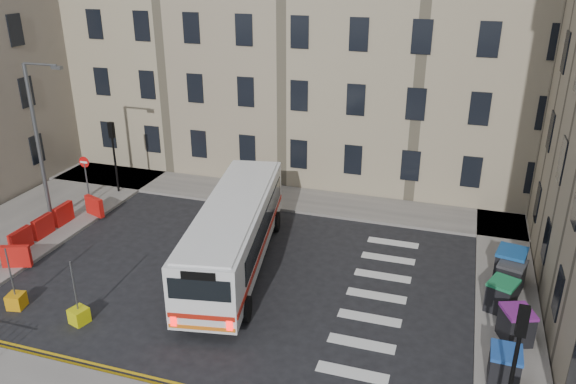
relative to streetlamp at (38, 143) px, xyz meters
The scene contains 18 objects.
ground 13.85m from the streetlamp, ahead, with size 120.00×120.00×0.00m, color black.
pavement_north 10.52m from the streetlamp, 43.32° to the left, with size 36.00×3.20×0.15m, color slate.
pavement_east 22.50m from the streetlamp, ahead, with size 2.40×26.00×0.15m, color slate.
pavement_west 4.49m from the streetlamp, 135.00° to the right, with size 6.00×22.00×0.15m, color slate.
terrace_north 15.38m from the streetlamp, 66.04° to the left, with size 38.30×10.80×17.20m.
traffic_light_east 22.91m from the streetlamp, 19.15° to the right, with size 0.28×0.22×4.10m.
traffic_light_nw 4.84m from the streetlamp, 77.47° to the left, with size 0.28×0.22×4.10m.
streetlamp is the anchor object (origin of this frame).
no_entry_north 3.41m from the streetlamp, 78.69° to the left, with size 0.60×0.08×3.00m.
roadworks_barriers 4.15m from the streetlamp, 52.28° to the right, with size 1.66×6.26×1.00m.
bus 11.05m from the streetlamp, ahead, with size 4.47×11.29×3.00m.
wheelie_bin_a 22.62m from the streetlamp, 14.37° to the right, with size 0.98×1.12×1.21m.
wheelie_bin_b 22.61m from the streetlamp, ahead, with size 1.31×1.40×1.24m.
wheelie_bin_c 22.01m from the streetlamp, ahead, with size 1.31×1.39×1.23m.
wheelie_bin_d 22.35m from the streetlamp, ahead, with size 1.27×1.38×1.27m.
wheelie_bin_e 22.35m from the streetlamp, ahead, with size 1.37×1.50×1.43m.
bollard_yellow 8.67m from the streetlamp, 60.53° to the right, with size 0.60×0.60×0.60m, color orange.
bollard_chevron 10.36m from the streetlamp, 45.22° to the right, with size 0.60×0.60×0.60m, color #C3C00B.
Camera 1 is at (6.47, -19.06, 12.60)m, focal length 35.00 mm.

